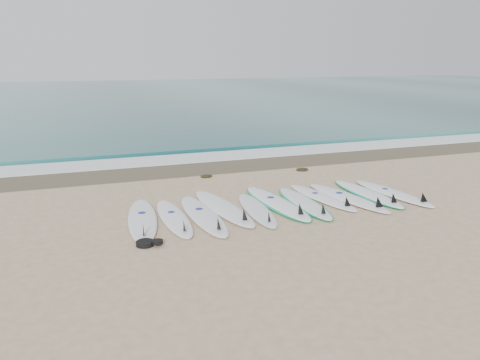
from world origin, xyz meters
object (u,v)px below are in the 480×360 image
object	(u,v)px
surfboard_10	(395,193)
leash_coil	(148,243)
surfboard_5	(277,203)
surfboard_0	(142,220)

from	to	relation	value
surfboard_10	leash_coil	distance (m)	6.12
surfboard_5	surfboard_0	bearing A→B (deg)	178.51
surfboard_0	surfboard_5	distance (m)	3.00
surfboard_0	surfboard_5	size ratio (longest dim) A/B	0.97
surfboard_0	surfboard_10	distance (m)	5.94
surfboard_5	surfboard_10	distance (m)	2.95
surfboard_0	leash_coil	bearing A→B (deg)	-87.15
surfboard_0	surfboard_5	xyz separation A→B (m)	(3.00, 0.14, -0.01)
surfboard_10	leash_coil	world-z (taller)	surfboard_10
surfboard_0	surfboard_10	world-z (taller)	surfboard_0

